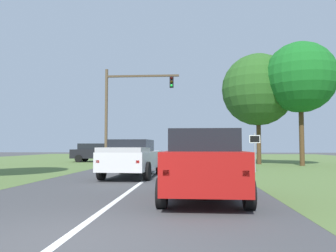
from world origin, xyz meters
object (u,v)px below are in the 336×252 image
object	(u,v)px
red_suv_near	(204,163)
traffic_light	(124,102)
pickup_truck_lead	(132,157)
extra_tree_1	(300,78)
keep_moving_sign	(255,147)
crossing_suv_far	(96,152)
oak_tree_right	(258,90)

from	to	relation	value
red_suv_near	traffic_light	size ratio (longest dim) A/B	0.58
pickup_truck_lead	extra_tree_1	size ratio (longest dim) A/B	0.61
pickup_truck_lead	extra_tree_1	bearing A→B (deg)	41.85
traffic_light	keep_moving_sign	world-z (taller)	traffic_light
red_suv_near	keep_moving_sign	bearing A→B (deg)	71.75
pickup_truck_lead	red_suv_near	bearing A→B (deg)	-64.21
traffic_light	extra_tree_1	xyz separation A→B (m)	(13.77, -1.44, 1.58)
keep_moving_sign	crossing_suv_far	distance (m)	17.05
keep_moving_sign	pickup_truck_lead	bearing A→B (deg)	-152.91
keep_moving_sign	oak_tree_right	size ratio (longest dim) A/B	0.24
traffic_light	extra_tree_1	bearing A→B (deg)	-5.98
red_suv_near	traffic_light	xyz separation A→B (m)	(-5.85, 17.85, 4.07)
red_suv_near	pickup_truck_lead	world-z (taller)	red_suv_near
crossing_suv_far	extra_tree_1	size ratio (longest dim) A/B	0.49
keep_moving_sign	oak_tree_right	xyz separation A→B (m)	(1.96, 8.74, 4.68)
crossing_suv_far	keep_moving_sign	bearing A→B (deg)	-43.39
oak_tree_right	extra_tree_1	distance (m)	3.50
extra_tree_1	oak_tree_right	bearing A→B (deg)	143.11
crossing_suv_far	extra_tree_1	world-z (taller)	extra_tree_1
keep_moving_sign	crossing_suv_far	bearing A→B (deg)	136.61
pickup_truck_lead	extra_tree_1	xyz separation A→B (m)	(11.07, 9.91, 5.73)
red_suv_near	crossing_suv_far	world-z (taller)	red_suv_near
red_suv_near	extra_tree_1	bearing A→B (deg)	64.21
crossing_suv_far	extra_tree_1	distance (m)	18.73
pickup_truck_lead	crossing_suv_far	world-z (taller)	pickup_truck_lead
pickup_truck_lead	oak_tree_right	world-z (taller)	oak_tree_right
extra_tree_1	pickup_truck_lead	bearing A→B (deg)	-138.15
keep_moving_sign	extra_tree_1	world-z (taller)	extra_tree_1
oak_tree_right	extra_tree_1	world-z (taller)	extra_tree_1
red_suv_near	extra_tree_1	world-z (taller)	extra_tree_1
traffic_light	crossing_suv_far	bearing A→B (deg)	132.72
keep_moving_sign	crossing_suv_far	xyz separation A→B (m)	(-12.38, 11.71, -0.52)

